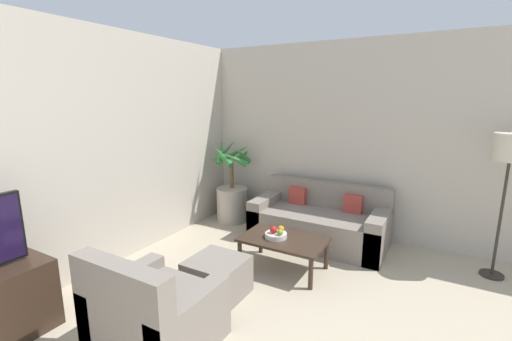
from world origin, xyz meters
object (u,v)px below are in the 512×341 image
at_px(floor_lamp, 510,155).
at_px(fruit_bowl, 276,235).
at_px(potted_palm, 232,194).
at_px(apple_red, 273,230).
at_px(sofa_loveseat, 319,222).
at_px(coffee_table, 283,242).
at_px(ottoman, 217,277).
at_px(orange_fruit, 281,229).
at_px(apple_green, 280,232).
at_px(armchair, 153,314).

xyz_separation_m(floor_lamp, fruit_bowl, (-2.17, -1.03, -0.96)).
xyz_separation_m(potted_palm, apple_red, (1.28, -1.08, 0.04)).
distance_m(sofa_loveseat, coffee_table, 0.95).
distance_m(potted_palm, ottoman, 2.14).
height_order(apple_red, orange_fruit, apple_red).
distance_m(sofa_loveseat, orange_fruit, 0.95).
height_order(potted_palm, ottoman, potted_palm).
bearing_deg(coffee_table, apple_red, -157.88).
distance_m(coffee_table, fruit_bowl, 0.11).
relative_size(floor_lamp, coffee_table, 1.67).
bearing_deg(floor_lamp, sofa_loveseat, -178.26).
relative_size(apple_green, armchair, 0.07).
relative_size(apple_green, ottoman, 0.12).
relative_size(sofa_loveseat, floor_lamp, 1.11).
bearing_deg(orange_fruit, armchair, -100.66).
bearing_deg(armchair, sofa_loveseat, 80.04).
relative_size(floor_lamp, apple_red, 19.63).
bearing_deg(fruit_bowl, coffee_table, 14.94).
xyz_separation_m(orange_fruit, ottoman, (-0.29, -0.83, -0.28)).
height_order(floor_lamp, ottoman, floor_lamp).
xyz_separation_m(floor_lamp, coffee_table, (-2.08, -1.01, -1.03)).
relative_size(sofa_loveseat, apple_green, 26.85).
distance_m(fruit_bowl, armchair, 1.64).
bearing_deg(orange_fruit, floor_lamp, 24.78).
distance_m(coffee_table, orange_fruit, 0.15).
xyz_separation_m(sofa_loveseat, coffee_table, (-0.10, -0.95, 0.06)).
height_order(sofa_loveseat, ottoman, sofa_loveseat).
bearing_deg(ottoman, potted_palm, 119.51).
distance_m(floor_lamp, ottoman, 3.25).
height_order(potted_palm, coffee_table, potted_palm).
xyz_separation_m(potted_palm, fruit_bowl, (1.30, -1.06, -0.03)).
bearing_deg(potted_palm, coffee_table, -36.89).
bearing_deg(coffee_table, orange_fruit, 151.98).
bearing_deg(apple_red, fruit_bowl, 42.35).
bearing_deg(coffee_table, floor_lamp, 25.80).
bearing_deg(orange_fruit, apple_green, -69.93).
bearing_deg(apple_red, orange_fruit, 48.21).
bearing_deg(fruit_bowl, orange_fruit, 51.26).
xyz_separation_m(sofa_loveseat, apple_green, (-0.11, -1.01, 0.19)).
bearing_deg(apple_green, orange_fruit, 110.07).
bearing_deg(apple_green, floor_lamp, 26.92).
bearing_deg(fruit_bowl, ottoman, -108.13).
bearing_deg(coffee_table, fruit_bowl, -165.06).
xyz_separation_m(apple_green, ottoman, (-0.33, -0.75, -0.27)).
height_order(armchair, ottoman, armchair).
distance_m(fruit_bowl, orange_fruit, 0.09).
distance_m(floor_lamp, coffee_table, 2.54).
xyz_separation_m(sofa_loveseat, fruit_bowl, (-0.18, -0.97, 0.13)).
bearing_deg(armchair, orange_fruit, 79.34).
bearing_deg(apple_green, fruit_bowl, 151.89).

